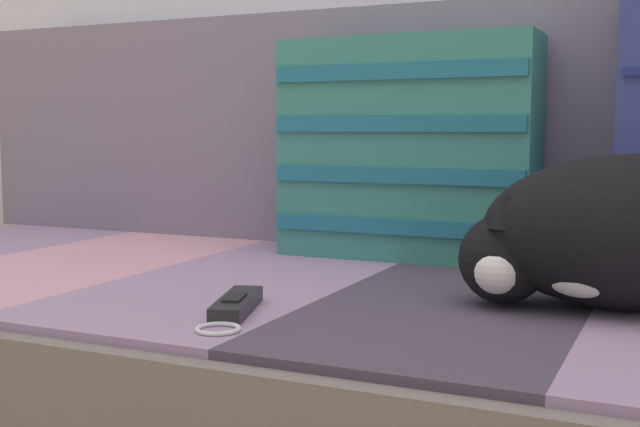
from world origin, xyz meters
TOP-DOWN VIEW (x-y plane):
  - couch at (0.00, 0.12)m, footprint 2.02×0.87m
  - sofa_backrest at (0.00, 0.48)m, footprint 1.98×0.14m
  - throw_pillow_striped at (-0.01, 0.33)m, footprint 0.42×0.14m
  - sleeping_cat at (0.34, 0.07)m, footprint 0.40×0.28m
  - game_remote_near at (-0.05, -0.14)m, footprint 0.10×0.19m

SIDE VIEW (x-z plane):
  - couch at x=0.00m, z-range 0.00..0.38m
  - game_remote_near at x=-0.05m, z-range 0.38..0.40m
  - sleeping_cat at x=0.34m, z-range 0.38..0.56m
  - throw_pillow_striped at x=-0.01m, z-range 0.38..0.74m
  - sofa_backrest at x=0.00m, z-range 0.38..0.81m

